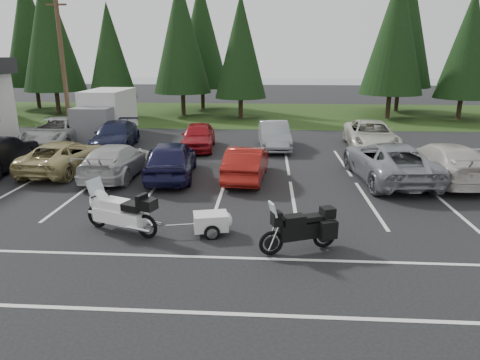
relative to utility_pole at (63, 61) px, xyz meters
name	(u,v)px	position (x,y,z in m)	size (l,w,h in m)	color
ground	(201,210)	(10.00, -12.00, -4.70)	(120.00, 120.00, 0.00)	black
grass_strip	(242,114)	(10.00, 12.00, -4.69)	(80.00, 16.00, 0.01)	#1E3410
lake_water	(279,87)	(14.00, 43.00, -4.70)	(70.00, 50.00, 0.02)	slate
utility_pole	(63,61)	(0.00, 0.00, 0.00)	(1.60, 0.26, 9.00)	#473321
box_truck	(104,115)	(2.00, 0.50, -3.25)	(2.40, 5.60, 2.90)	silver
stall_markings	(209,192)	(10.00, -10.00, -4.69)	(32.00, 16.00, 0.01)	silver
conifer_2	(49,30)	(-6.00, 10.80, 2.25)	(5.10, 5.10, 11.89)	#332316
conifer_3	(110,51)	(-0.50, 9.40, 0.57)	(3.87, 3.87, 9.02)	#332316
conifer_4	(181,35)	(5.00, 10.90, 1.83)	(4.80, 4.80, 11.17)	#332316
conifer_5	(241,46)	(10.00, 9.60, 0.93)	(4.14, 4.14, 9.63)	#332316
conifer_6	(396,32)	(22.00, 10.10, 2.01)	(4.93, 4.93, 11.48)	#332316
conifer_7	(469,44)	(27.50, 9.80, 1.11)	(4.27, 4.27, 9.94)	#332316
conifer_back_a	(29,30)	(-10.00, 15.00, 2.49)	(5.28, 5.28, 12.30)	#332316
conifer_back_b	(201,34)	(6.00, 15.50, 2.07)	(4.97, 4.97, 11.58)	#332316
conifer_back_c	(405,25)	(24.00, 14.80, 2.80)	(5.50, 5.50, 12.81)	#332316
car_near_2	(64,156)	(3.09, -7.41, -4.01)	(2.29, 4.96, 1.38)	tan
car_near_3	(116,160)	(5.76, -8.13, -3.99)	(1.99, 4.90, 1.42)	#B8B9B6
car_near_4	(171,159)	(8.16, -8.16, -3.88)	(1.92, 4.77, 1.63)	#17173A
car_near_5	(247,163)	(11.36, -8.19, -3.99)	(1.49, 4.28, 1.41)	maroon
car_near_6	(388,161)	(17.28, -7.92, -3.89)	(2.67, 5.79, 1.61)	gray
car_near_7	(443,162)	(19.55, -7.81, -3.91)	(2.22, 5.45, 1.58)	beige
car_far_0	(57,132)	(0.03, -1.79, -3.93)	(2.56, 5.54, 1.54)	#BABAB8
car_far_1	(115,135)	(3.73, -2.46, -3.98)	(2.01, 4.95, 1.44)	#161A37
car_far_2	(198,136)	(8.40, -2.43, -3.97)	(1.71, 4.25, 1.45)	maroon
car_far_3	(274,135)	(12.60, -1.97, -3.96)	(1.56, 4.48, 1.48)	gray
car_far_4	(371,135)	(17.94, -1.82, -3.93)	(2.55, 5.53, 1.54)	beige
touring_motorcycle	(120,207)	(7.93, -14.05, -3.91)	(2.85, 0.88, 1.58)	white
cargo_trailer	(211,224)	(10.60, -14.01, -4.37)	(1.43, 0.81, 0.66)	silver
adventure_motorcycle	(299,225)	(13.09, -14.97, -3.95)	(2.47, 0.86, 1.50)	black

